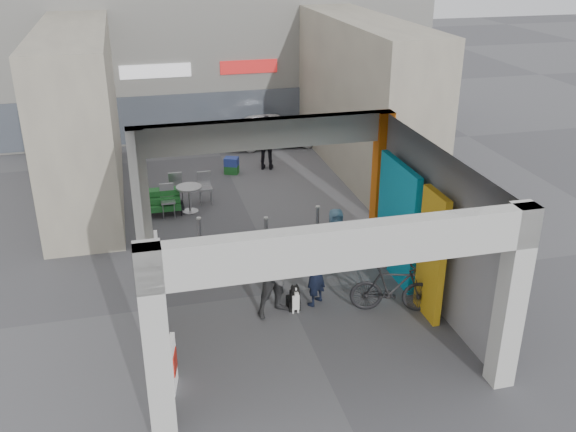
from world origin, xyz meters
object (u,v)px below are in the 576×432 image
object	(u,v)px
border_collie	(294,299)
man_back_turned	(279,273)
man_with_dog	(316,272)
white_van	(273,130)
bicycle_rear	(393,288)
produce_stand	(164,205)
bicycle_front	(368,249)
man_elderly	(335,237)
man_crates	(267,143)
cafe_set	(184,198)

from	to	relation	value
border_collie	man_back_turned	size ratio (longest dim) A/B	0.34
man_with_dog	white_van	distance (m)	11.48
man_with_dog	bicycle_rear	world-z (taller)	man_with_dog
produce_stand	man_with_dog	bearing A→B (deg)	-64.70
bicycle_front	bicycle_rear	xyz separation A→B (m)	(-0.15, -1.85, -0.01)
bicycle_front	white_van	xyz separation A→B (m)	(-0.02, 10.19, 0.07)
man_with_dog	man_elderly	xyz separation A→B (m)	(0.99, 1.66, -0.06)
man_crates	bicycle_front	distance (m)	7.71
man_with_dog	man_crates	bearing A→B (deg)	-137.59
bicycle_rear	white_van	xyz separation A→B (m)	(0.12, 12.04, 0.08)
man_elderly	white_van	size ratio (longest dim) A/B	0.40
border_collie	bicycle_front	xyz separation A→B (m)	(2.18, 1.32, 0.29)
border_collie	man_crates	distance (m)	9.10
produce_stand	man_with_dog	distance (m)	6.43
man_crates	cafe_set	bearing A→B (deg)	59.25
cafe_set	bicycle_rear	world-z (taller)	bicycle_rear
cafe_set	bicycle_rear	bearing A→B (deg)	-60.79
border_collie	man_with_dog	distance (m)	0.75
bicycle_rear	man_crates	bearing A→B (deg)	20.89
produce_stand	cafe_set	bearing A→B (deg)	26.53
cafe_set	bicycle_rear	xyz separation A→B (m)	(3.77, -6.74, 0.21)
man_crates	bicycle_front	bearing A→B (deg)	113.62
bicycle_front	white_van	size ratio (longest dim) A/B	0.57
produce_stand	man_elderly	bearing A→B (deg)	-47.87
cafe_set	produce_stand	size ratio (longest dim) A/B	1.40
produce_stand	bicycle_front	xyz separation A→B (m)	(4.53, -4.56, 0.26)
man_with_dog	bicycle_rear	size ratio (longest dim) A/B	0.87
man_elderly	bicycle_rear	world-z (taller)	man_elderly
produce_stand	white_van	world-z (taller)	white_van
bicycle_front	border_collie	bearing A→B (deg)	128.39
man_back_turned	bicycle_front	size ratio (longest dim) A/B	0.93
produce_stand	bicycle_front	size ratio (longest dim) A/B	0.53
man_back_turned	man_elderly	xyz separation A→B (m)	(1.85, 1.85, -0.26)
man_crates	bicycle_rear	distance (m)	9.53
bicycle_rear	white_van	bearing A→B (deg)	16.29
man_elderly	man_crates	size ratio (longest dim) A/B	0.78
cafe_set	man_with_dog	size ratio (longest dim) A/B	0.99
man_back_turned	man_crates	world-z (taller)	man_back_turned
man_with_dog	white_van	xyz separation A→B (m)	(1.64, 11.36, -0.17)
man_elderly	bicycle_front	bearing A→B (deg)	-32.13
man_back_turned	bicycle_front	distance (m)	2.90
produce_stand	border_collie	size ratio (longest dim) A/B	1.67
bicycle_rear	white_van	distance (m)	12.04
border_collie	man_back_turned	world-z (taller)	man_back_turned
man_with_dog	man_back_turned	distance (m)	0.91
border_collie	bicycle_rear	xyz separation A→B (m)	(2.03, -0.53, 0.28)
border_collie	white_van	xyz separation A→B (m)	(2.16, 11.51, 0.36)
produce_stand	man_back_turned	bearing A→B (deg)	-72.60
man_elderly	bicycle_rear	bearing A→B (deg)	-73.23
white_van	man_crates	bearing A→B (deg)	163.59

